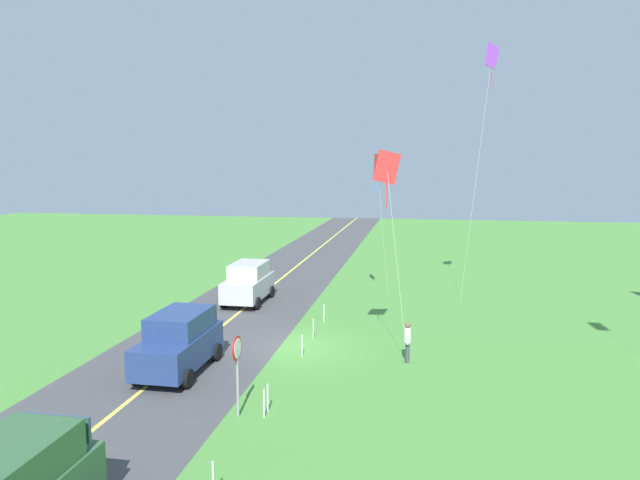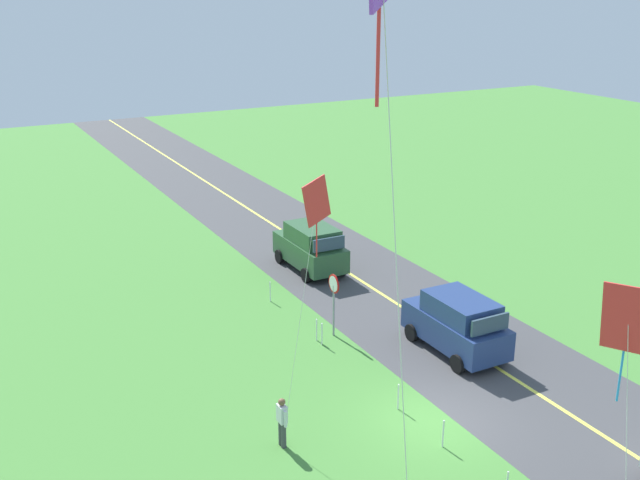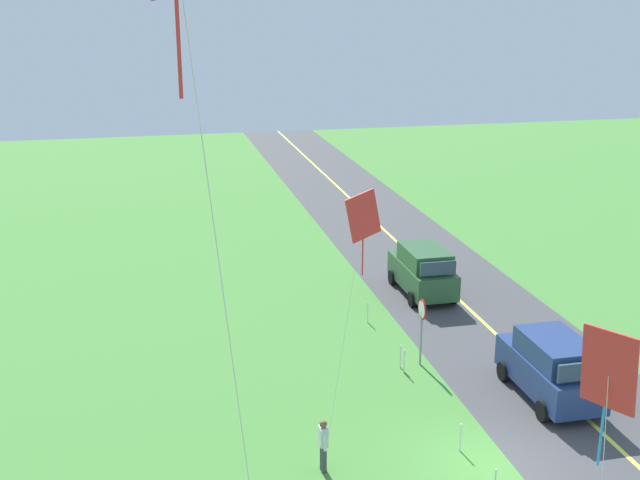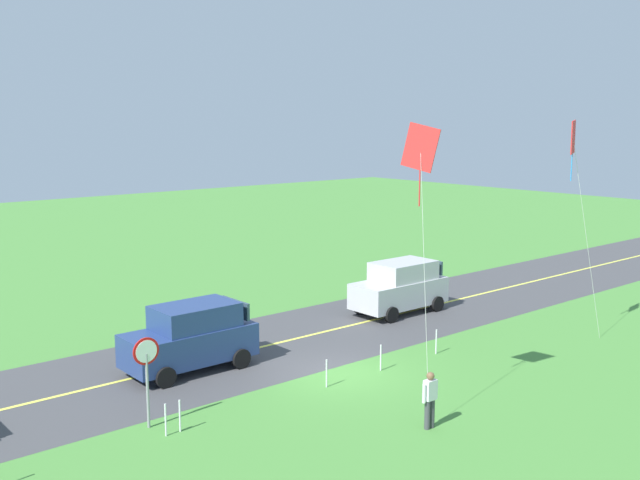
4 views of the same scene
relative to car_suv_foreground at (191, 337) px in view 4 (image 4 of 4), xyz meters
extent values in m
cube|color=#478438|center=(-3.49, 3.48, -1.20)|extent=(120.00, 120.00, 0.10)
cube|color=#424244|center=(-3.49, -0.52, -1.15)|extent=(120.00, 7.00, 0.00)
cube|color=#E5E04C|center=(-3.49, -0.52, -1.15)|extent=(120.00, 0.16, 0.00)
cube|color=navy|center=(0.08, 0.00, -0.26)|extent=(4.40, 1.90, 1.10)
cube|color=navy|center=(-0.17, 0.00, 0.69)|extent=(2.73, 1.75, 0.80)
cube|color=#334756|center=(0.91, 0.00, 0.69)|extent=(0.10, 1.62, 0.64)
cube|color=#334756|center=(-1.79, 0.00, 0.69)|extent=(0.10, 1.62, 0.60)
cylinder|color=black|center=(1.51, 0.95, -0.81)|extent=(0.68, 0.22, 0.68)
cylinder|color=black|center=(1.51, -0.95, -0.81)|extent=(0.68, 0.22, 0.68)
cylinder|color=black|center=(-1.35, 0.95, -0.81)|extent=(0.68, 0.22, 0.68)
cylinder|color=black|center=(-1.35, -0.95, -0.81)|extent=(0.68, 0.22, 0.68)
cube|color=#B7B7BC|center=(-10.77, -0.70, -0.26)|extent=(4.40, 1.90, 1.10)
cube|color=#B7B7BC|center=(-11.02, -0.70, 0.69)|extent=(2.73, 1.75, 0.80)
cube|color=#334756|center=(-9.93, -0.70, 0.69)|extent=(0.10, 1.62, 0.64)
cube|color=#334756|center=(-12.64, -0.70, 0.69)|extent=(0.10, 1.62, 0.60)
cylinder|color=black|center=(-9.34, 0.25, -0.81)|extent=(0.68, 0.22, 0.68)
cylinder|color=black|center=(-9.34, -1.65, -0.81)|extent=(0.68, 0.22, 0.68)
cylinder|color=black|center=(-12.20, 0.25, -0.81)|extent=(0.68, 0.22, 0.68)
cylinder|color=black|center=(-12.20, -1.65, -0.81)|extent=(0.68, 0.22, 0.68)
cylinder|color=gray|center=(3.34, 3.38, -0.10)|extent=(0.08, 0.08, 2.10)
cylinder|color=red|center=(3.34, 3.38, 1.02)|extent=(0.76, 0.04, 0.76)
cylinder|color=white|center=(3.34, 3.41, 1.02)|extent=(0.62, 0.01, 0.62)
cylinder|color=#3F3F47|center=(-2.60, 8.38, -0.74)|extent=(0.16, 0.16, 0.82)
cylinder|color=#3F3F47|center=(-2.42, 8.38, -0.74)|extent=(0.16, 0.16, 0.82)
cube|color=silver|center=(-2.51, 8.38, -0.05)|extent=(0.36, 0.22, 0.56)
cylinder|color=silver|center=(-2.75, 8.38, -0.10)|extent=(0.10, 0.10, 0.52)
cylinder|color=silver|center=(-2.27, 8.38, -0.10)|extent=(0.10, 0.10, 0.52)
sphere|color=brown|center=(-2.51, 8.38, 0.34)|extent=(0.22, 0.22, 0.22)
cylinder|color=silver|center=(-2.72, 7.91, 2.65)|extent=(0.45, 0.95, 7.60)
cube|color=red|center=(-2.94, 7.44, 6.45)|extent=(0.43, 1.09, 1.37)
cylinder|color=red|center=(-2.94, 7.44, 5.55)|extent=(0.04, 0.04, 1.40)
cylinder|color=silver|center=(-13.15, 6.66, 2.70)|extent=(1.66, 0.63, 7.72)
cube|color=red|center=(-12.33, 6.35, 6.56)|extent=(0.90, 0.44, 1.25)
cylinder|color=#2D8CE5|center=(-12.33, 6.35, 5.66)|extent=(0.04, 0.04, 1.40)
cylinder|color=silver|center=(-7.61, 4.18, -0.70)|extent=(0.05, 0.05, 0.90)
cylinder|color=silver|center=(-4.81, 4.18, -0.70)|extent=(0.05, 0.05, 0.90)
cylinder|color=silver|center=(-2.40, 4.18, -0.70)|extent=(0.05, 0.05, 0.90)
cylinder|color=silver|center=(2.82, 4.18, -0.70)|extent=(0.05, 0.05, 0.90)
cylinder|color=silver|center=(3.25, 4.18, -0.70)|extent=(0.05, 0.05, 0.90)
camera|label=1|loc=(19.09, 8.76, 6.49)|focal=31.62mm
camera|label=2|loc=(-20.37, 16.64, 12.07)|focal=42.88mm
camera|label=3|loc=(-21.64, 12.80, 11.79)|focal=44.39mm
camera|label=4|loc=(12.11, 21.06, 7.20)|focal=41.46mm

